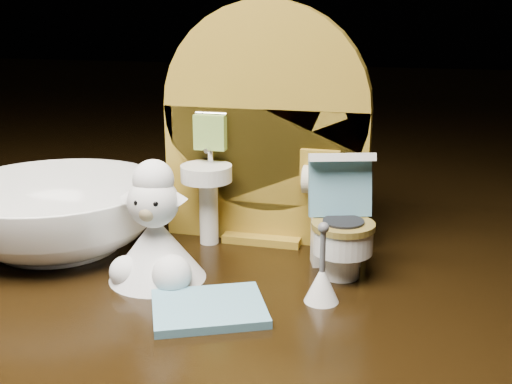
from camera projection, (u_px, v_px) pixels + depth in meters
The scene contains 6 objects.
backdrop_panel at pixel (264, 139), 0.40m from camera, with size 0.13×0.05×0.15m.
toy_toilet at pixel (340, 230), 0.36m from camera, with size 0.04×0.05×0.07m.
bath_mat at pixel (209, 308), 0.32m from camera, with size 0.06×0.05×0.00m, color #5990A6.
toilet_brush at pixel (322, 281), 0.33m from camera, with size 0.02×0.02×0.04m.
plush_lamb at pixel (156, 239), 0.35m from camera, with size 0.05×0.05×0.07m.
ceramic_bowl at pixel (57, 215), 0.40m from camera, with size 0.13×0.13×0.04m, color white.
Camera 1 is at (0.09, -0.32, 0.15)m, focal length 45.00 mm.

